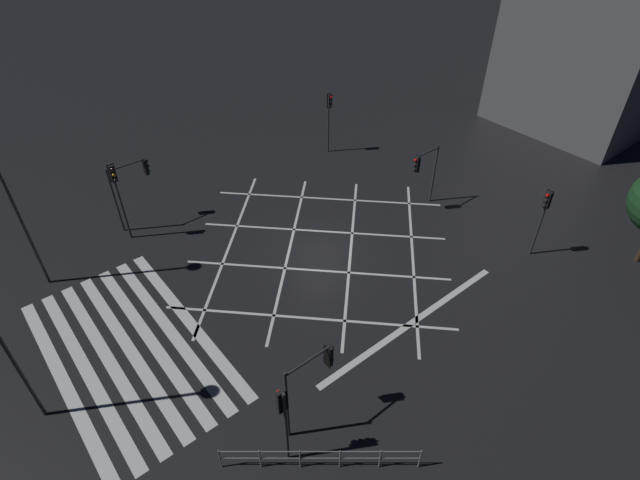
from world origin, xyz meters
name	(u,v)px	position (x,y,z in m)	size (l,w,h in m)	color
ground_plane	(320,250)	(0.00, 0.00, 0.00)	(200.00, 200.00, 0.00)	black
road_markings	(204,317)	(0.38, -7.07, 0.00)	(16.37, 21.57, 0.01)	silver
traffic_light_se_cross	(312,374)	(7.43, -6.40, 2.67)	(0.36, 2.10, 3.66)	#2D2D30
traffic_light_nw_main	(329,111)	(-7.87, 7.19, 3.00)	(0.39, 0.36, 4.21)	#2D2D30
traffic_light_median_north	(424,167)	(0.57, 7.01, 2.71)	(0.36, 1.98, 3.73)	#2D2D30
traffic_light_sw_cross	(132,179)	(-8.17, -6.18, 2.86)	(0.36, 2.27, 3.90)	#2D2D30
traffic_light_ne_cross	(544,210)	(7.16, 8.24, 2.82)	(0.36, 0.39, 3.95)	#2D2D30
traffic_light_se_main	(283,412)	(8.02, -8.03, 2.73)	(0.39, 0.36, 3.82)	#2D2D30
traffic_light_sw_main	(117,187)	(-7.23, -7.30, 3.25)	(0.39, 0.36, 4.57)	#2D2D30
pedestrian_railing	(320,457)	(9.06, -7.37, 0.67)	(4.32, 5.29, 1.05)	gray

